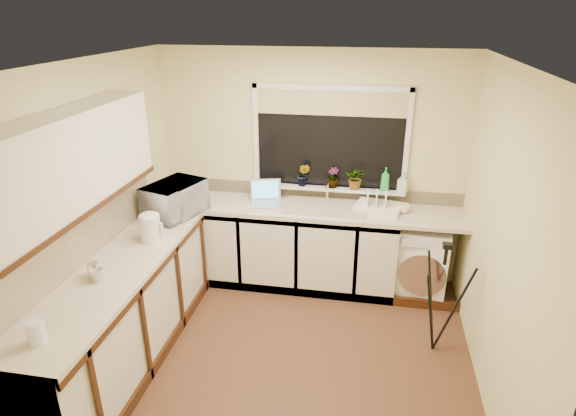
# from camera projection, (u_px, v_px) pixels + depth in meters

# --- Properties ---
(floor) EXTENTS (3.20, 3.20, 0.00)m
(floor) POSITION_uv_depth(u_px,v_px,m) (285.00, 353.00, 4.20)
(floor) COLOR brown
(floor) RESTS_ON ground
(ceiling) EXTENTS (3.20, 3.20, 0.00)m
(ceiling) POSITION_uv_depth(u_px,v_px,m) (284.00, 63.00, 3.25)
(ceiling) COLOR white
(ceiling) RESTS_ON ground
(wall_back) EXTENTS (3.20, 0.00, 3.20)m
(wall_back) POSITION_uv_depth(u_px,v_px,m) (310.00, 168.00, 5.09)
(wall_back) COLOR beige
(wall_back) RESTS_ON ground
(wall_front) EXTENTS (3.20, 0.00, 3.20)m
(wall_front) POSITION_uv_depth(u_px,v_px,m) (229.00, 353.00, 2.36)
(wall_front) COLOR beige
(wall_front) RESTS_ON ground
(wall_left) EXTENTS (0.00, 3.00, 3.00)m
(wall_left) POSITION_uv_depth(u_px,v_px,m) (96.00, 212.00, 3.99)
(wall_left) COLOR beige
(wall_left) RESTS_ON ground
(wall_right) EXTENTS (0.00, 3.00, 3.00)m
(wall_right) POSITION_uv_depth(u_px,v_px,m) (501.00, 243.00, 3.46)
(wall_right) COLOR beige
(wall_right) RESTS_ON ground
(base_cabinet_back) EXTENTS (2.55, 0.60, 0.86)m
(base_cabinet_back) POSITION_uv_depth(u_px,v_px,m) (275.00, 245.00, 5.17)
(base_cabinet_back) COLOR silver
(base_cabinet_back) RESTS_ON floor
(base_cabinet_left) EXTENTS (0.54, 2.40, 0.86)m
(base_cabinet_left) POSITION_uv_depth(u_px,v_px,m) (124.00, 317.00, 3.97)
(base_cabinet_left) COLOR silver
(base_cabinet_left) RESTS_ON floor
(worktop_back) EXTENTS (3.20, 0.60, 0.04)m
(worktop_back) POSITION_uv_depth(u_px,v_px,m) (306.00, 209.00, 4.95)
(worktop_back) COLOR beige
(worktop_back) RESTS_ON base_cabinet_back
(worktop_left) EXTENTS (0.60, 2.40, 0.04)m
(worktop_left) POSITION_uv_depth(u_px,v_px,m) (117.00, 270.00, 3.80)
(worktop_left) COLOR beige
(worktop_left) RESTS_ON base_cabinet_left
(upper_cabinet) EXTENTS (0.28, 1.90, 0.70)m
(upper_cabinet) POSITION_uv_depth(u_px,v_px,m) (69.00, 163.00, 3.33)
(upper_cabinet) COLOR silver
(upper_cabinet) RESTS_ON wall_left
(splashback_left) EXTENTS (0.02, 2.40, 0.45)m
(splashback_left) POSITION_uv_depth(u_px,v_px,m) (78.00, 239.00, 3.75)
(splashback_left) COLOR beige
(splashback_left) RESTS_ON wall_left
(splashback_back) EXTENTS (3.20, 0.02, 0.14)m
(splashback_back) POSITION_uv_depth(u_px,v_px,m) (310.00, 191.00, 5.17)
(splashback_back) COLOR beige
(splashback_back) RESTS_ON wall_back
(window_glass) EXTENTS (1.50, 0.02, 1.00)m
(window_glass) POSITION_uv_depth(u_px,v_px,m) (330.00, 139.00, 4.91)
(window_glass) COLOR black
(window_glass) RESTS_ON wall_back
(window_blind) EXTENTS (1.50, 0.02, 0.25)m
(window_blind) POSITION_uv_depth(u_px,v_px,m) (331.00, 103.00, 4.75)
(window_blind) COLOR tan
(window_blind) RESTS_ON wall_back
(windowsill) EXTENTS (1.60, 0.14, 0.03)m
(windowsill) POSITION_uv_depth(u_px,v_px,m) (328.00, 188.00, 5.06)
(windowsill) COLOR white
(windowsill) RESTS_ON wall_back
(sink) EXTENTS (0.82, 0.46, 0.03)m
(sink) POSITION_uv_depth(u_px,v_px,m) (325.00, 207.00, 4.90)
(sink) COLOR tan
(sink) RESTS_ON worktop_back
(faucet) EXTENTS (0.03, 0.03, 0.24)m
(faucet) POSITION_uv_depth(u_px,v_px,m) (327.00, 191.00, 5.02)
(faucet) COLOR silver
(faucet) RESTS_ON worktop_back
(washing_machine) EXTENTS (0.62, 0.61, 0.78)m
(washing_machine) POSITION_uv_depth(u_px,v_px,m) (420.00, 260.00, 4.95)
(washing_machine) COLOR white
(washing_machine) RESTS_ON floor
(laptop) EXTENTS (0.38, 0.34, 0.24)m
(laptop) POSITION_uv_depth(u_px,v_px,m) (266.00, 197.00, 5.02)
(laptop) COLOR #AAABB2
(laptop) RESTS_ON worktop_back
(kettle) EXTENTS (0.18, 0.18, 0.24)m
(kettle) POSITION_uv_depth(u_px,v_px,m) (150.00, 228.00, 4.18)
(kettle) COLOR white
(kettle) RESTS_ON worktop_left
(dish_rack) EXTENTS (0.50, 0.42, 0.07)m
(dish_rack) POSITION_uv_depth(u_px,v_px,m) (378.00, 208.00, 4.83)
(dish_rack) COLOR white
(dish_rack) RESTS_ON worktop_back
(tripod) EXTENTS (0.55, 0.55, 1.05)m
(tripod) POSITION_uv_depth(u_px,v_px,m) (440.00, 299.00, 4.05)
(tripod) COLOR black
(tripod) RESTS_ON floor
(glass_jug) EXTENTS (0.11, 0.11, 0.15)m
(glass_jug) POSITION_uv_depth(u_px,v_px,m) (36.00, 332.00, 2.91)
(glass_jug) COLOR white
(glass_jug) RESTS_ON worktop_left
(steel_jar) EXTENTS (0.08, 0.08, 0.12)m
(steel_jar) POSITION_uv_depth(u_px,v_px,m) (93.00, 270.00, 3.64)
(steel_jar) COLOR silver
(steel_jar) RESTS_ON worktop_left
(microwave) EXTENTS (0.56, 0.68, 0.33)m
(microwave) POSITION_uv_depth(u_px,v_px,m) (175.00, 199.00, 4.69)
(microwave) COLOR silver
(microwave) RESTS_ON worktop_left
(plant_b) EXTENTS (0.16, 0.14, 0.25)m
(plant_b) POSITION_uv_depth(u_px,v_px,m) (303.00, 175.00, 5.03)
(plant_b) COLOR #999999
(plant_b) RESTS_ON windowsill
(plant_c) EXTENTS (0.16, 0.16, 0.22)m
(plant_c) POSITION_uv_depth(u_px,v_px,m) (333.00, 178.00, 5.00)
(plant_c) COLOR #999999
(plant_c) RESTS_ON windowsill
(plant_d) EXTENTS (0.21, 0.19, 0.24)m
(plant_d) POSITION_uv_depth(u_px,v_px,m) (356.00, 178.00, 4.96)
(plant_d) COLOR #999999
(plant_d) RESTS_ON windowsill
(soap_bottle_green) EXTENTS (0.10, 0.10, 0.24)m
(soap_bottle_green) POSITION_uv_depth(u_px,v_px,m) (385.00, 179.00, 4.91)
(soap_bottle_green) COLOR green
(soap_bottle_green) RESTS_ON windowsill
(soap_bottle_clear) EXTENTS (0.12, 0.12, 0.21)m
(soap_bottle_clear) POSITION_uv_depth(u_px,v_px,m) (403.00, 182.00, 4.88)
(soap_bottle_clear) COLOR #999999
(soap_bottle_clear) RESTS_ON windowsill
(cup_back) EXTENTS (0.14, 0.14, 0.09)m
(cup_back) POSITION_uv_depth(u_px,v_px,m) (404.00, 208.00, 4.78)
(cup_back) COLOR white
(cup_back) RESTS_ON worktop_back
(cup_left) EXTENTS (0.14, 0.14, 0.10)m
(cup_left) POSITION_uv_depth(u_px,v_px,m) (97.00, 275.00, 3.58)
(cup_left) COLOR beige
(cup_left) RESTS_ON worktop_left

